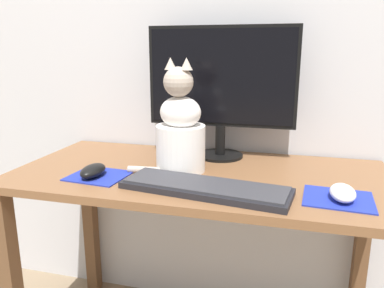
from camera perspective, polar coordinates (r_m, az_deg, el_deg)
The scene contains 9 objects.
wall_back at distance 1.49m, azimuth 4.36°, elevation 20.21°, with size 7.00×0.04×2.50m.
desk at distance 1.27m, azimuth 1.11°, elevation -9.00°, with size 1.21×0.58×0.70m.
monitor at distance 1.35m, azimuth 4.47°, elevation 9.07°, with size 0.54×0.17×0.47m.
keyboard at distance 1.06m, azimuth 2.00°, elevation -6.63°, with size 0.49×0.21×0.02m.
mousepad_left at distance 1.22m, azimuth -14.04°, elevation -4.73°, with size 0.19×0.17×0.00m.
mousepad_right at distance 1.08m, azimuth 21.37°, elevation -7.77°, with size 0.19×0.17×0.00m.
computer_mouse_left at distance 1.20m, azimuth -14.86°, elevation -3.95°, with size 0.06×0.11×0.04m.
computer_mouse_right at distance 1.07m, azimuth 21.97°, elevation -6.89°, with size 0.07×0.11×0.04m.
cat at distance 1.21m, azimuth -1.83°, elevation 2.12°, with size 0.26×0.19×0.36m.
Camera 1 is at (0.27, -1.13, 1.09)m, focal length 35.00 mm.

